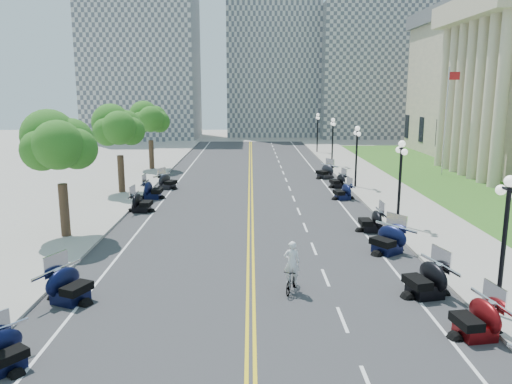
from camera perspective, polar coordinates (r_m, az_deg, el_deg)
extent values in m
plane|color=gray|center=(25.36, -0.62, -6.53)|extent=(160.00, 160.00, 0.00)
cube|color=#333335|center=(35.01, -0.62, -1.47)|extent=(16.00, 90.00, 0.01)
cube|color=yellow|center=(35.01, -0.82, -1.46)|extent=(0.12, 90.00, 0.00)
cube|color=yellow|center=(35.01, -0.43, -1.46)|extent=(0.12, 90.00, 0.00)
cube|color=white|center=(35.59, 9.74, -1.41)|extent=(0.12, 90.00, 0.00)
cube|color=white|center=(35.59, -10.99, -1.45)|extent=(0.12, 90.00, 0.00)
cube|color=white|center=(18.20, 9.84, -14.15)|extent=(0.12, 2.00, 0.00)
cube|color=white|center=(21.82, 7.94, -9.64)|extent=(0.12, 2.00, 0.00)
cube|color=white|center=(25.56, 6.62, -6.43)|extent=(0.12, 2.00, 0.00)
cube|color=white|center=(29.36, 5.65, -4.04)|extent=(0.12, 2.00, 0.00)
cube|color=white|center=(33.22, 4.91, -2.21)|extent=(0.12, 2.00, 0.00)
cube|color=white|center=(37.10, 4.32, -0.75)|extent=(0.12, 2.00, 0.00)
cube|color=white|center=(41.00, 3.85, 0.43)|extent=(0.12, 2.00, 0.00)
cube|color=white|center=(44.93, 3.46, 1.40)|extent=(0.12, 2.00, 0.00)
cube|color=white|center=(48.86, 3.13, 2.22)|extent=(0.12, 2.00, 0.00)
cube|color=white|center=(52.80, 2.85, 2.91)|extent=(0.12, 2.00, 0.00)
cube|color=white|center=(56.76, 2.61, 3.51)|extent=(0.12, 2.00, 0.00)
cube|color=white|center=(60.72, 2.40, 4.03)|extent=(0.12, 2.00, 0.00)
cube|color=white|center=(64.68, 2.21, 4.49)|extent=(0.12, 2.00, 0.00)
cube|color=white|center=(68.65, 2.05, 4.89)|extent=(0.12, 2.00, 0.00)
cube|color=white|center=(72.62, 1.91, 5.25)|extent=(0.12, 2.00, 0.00)
cube|color=white|center=(76.59, 1.77, 5.57)|extent=(0.12, 2.00, 0.00)
cube|color=#9E9991|center=(36.53, 16.08, -1.26)|extent=(5.00, 90.00, 0.15)
cube|color=#9E9991|center=(36.54, -17.33, -1.33)|extent=(5.00, 90.00, 0.15)
cube|color=#356023|center=(46.27, 21.60, 0.95)|extent=(9.00, 60.00, 0.10)
cube|color=gray|center=(88.14, -12.83, 14.52)|extent=(18.00, 14.00, 26.00)
cube|color=gray|center=(92.49, 1.92, 15.87)|extent=(16.00, 12.00, 30.00)
cube|color=gray|center=(91.86, 13.59, 13.10)|extent=(20.00, 14.00, 22.00)
imported|color=#A51414|center=(20.08, 4.09, -10.00)|extent=(0.96, 1.69, 0.98)
imported|color=silver|center=(19.62, 4.14, -6.30)|extent=(0.64, 0.42, 1.74)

